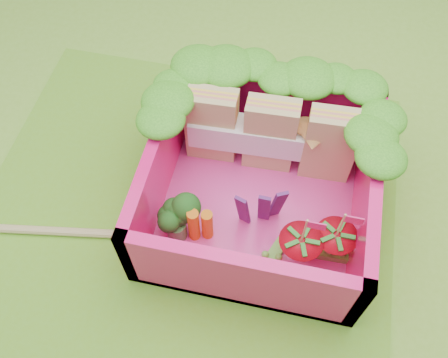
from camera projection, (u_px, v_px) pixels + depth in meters
ground at (183, 224)px, 3.15m from camera, size 14.00×14.00×0.00m
placemat at (183, 223)px, 3.13m from camera, size 2.60×2.60×0.03m
bento_floor at (258, 204)px, 3.16m from camera, size 1.30×1.30×0.05m
bento_box at (260, 183)px, 2.95m from camera, size 1.30×1.30×0.55m
lettuce_ruffle at (277, 89)px, 2.90m from camera, size 1.43×0.76×0.11m
sandwich_stack at (271, 135)px, 3.08m from camera, size 1.06×0.21×0.56m
broccoli at (175, 221)px, 2.87m from camera, size 0.34×0.34×0.25m
carrot_sticks at (200, 225)px, 2.91m from camera, size 0.14×0.10×0.28m
purple_wedges at (262, 207)px, 2.90m from camera, size 0.26×0.13×0.38m
strawberry_left at (299, 250)px, 2.82m from camera, size 0.25×0.25×0.49m
strawberry_right at (333, 244)px, 2.85m from camera, size 0.24×0.24×0.48m
snap_peas at (303, 256)px, 2.92m from camera, size 0.61×0.32×0.05m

